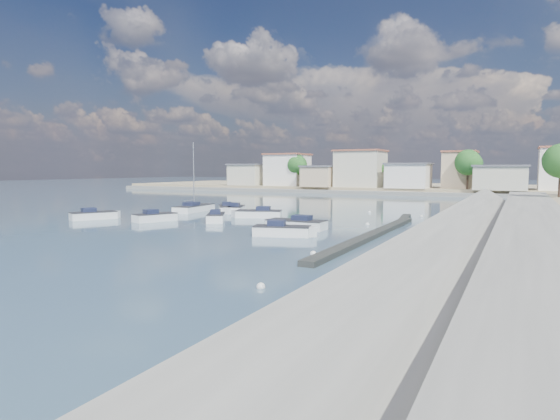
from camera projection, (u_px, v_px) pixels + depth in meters
name	position (u px, v px, depth m)	size (l,w,h in m)	color
ground	(383.00, 207.00, 67.07)	(400.00, 400.00, 0.00)	#2E495C
seawall_walkway	(535.00, 230.00, 34.65)	(5.00, 90.00, 1.80)	slate
breakwater	(380.00, 231.00, 39.70)	(2.00, 31.02, 0.35)	black
far_shore_land	(439.00, 189.00, 113.11)	(160.00, 40.00, 1.40)	gray
far_shore_quay	(423.00, 194.00, 94.52)	(160.00, 2.50, 0.80)	slate
far_town	(483.00, 172.00, 94.50)	(113.01, 12.80, 8.35)	beige
shore_trees	(467.00, 165.00, 87.66)	(74.56, 38.32, 7.92)	#38281E
motorboat_a	(216.00, 218.00, 48.67)	(3.60, 4.53, 1.48)	white
motorboat_b	(157.00, 218.00, 48.69)	(3.22, 4.90, 1.48)	white
motorboat_c	(294.00, 225.00, 42.53)	(6.00, 2.11, 1.48)	white
motorboat_d	(256.00, 214.00, 52.42)	(5.71, 3.73, 1.48)	white
motorboat_e	(96.00, 216.00, 50.66)	(3.77, 5.06, 1.48)	white
motorboat_f	(236.00, 209.00, 58.56)	(3.22, 4.75, 1.48)	white
motorboat_g	(227.00, 209.00, 58.56)	(4.45, 5.09, 1.48)	white
motorboat_h	(285.00, 231.00, 37.91)	(5.19, 3.00, 1.48)	white
sailboat	(196.00, 208.00, 60.07)	(3.17, 7.68, 9.00)	white
mooring_buoys	(378.00, 230.00, 41.41)	(12.00, 38.71, 0.41)	white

